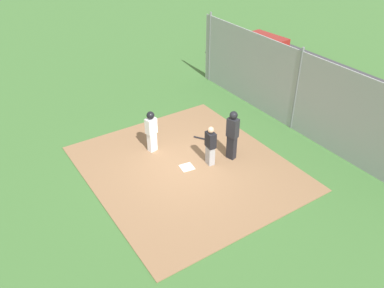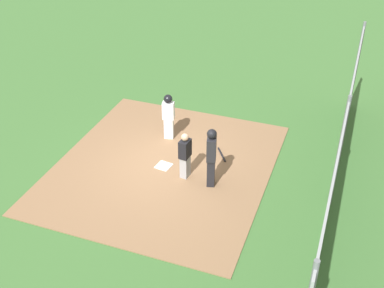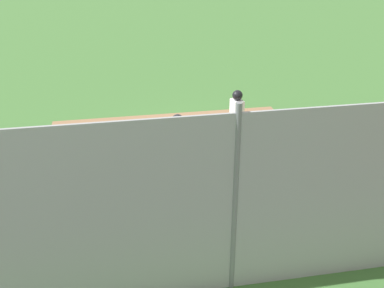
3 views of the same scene
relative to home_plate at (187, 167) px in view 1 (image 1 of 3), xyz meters
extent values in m
plane|color=#3D6B33|center=(0.00, 0.00, -0.04)|extent=(140.00, 140.00, 0.00)
cube|color=#896647|center=(0.00, 0.00, -0.03)|extent=(7.20, 6.40, 0.03)
cube|color=white|center=(0.00, 0.00, 0.00)|extent=(0.50, 0.50, 0.02)
cube|color=#9E9EA3|center=(-0.24, -0.80, 0.34)|extent=(0.32, 0.25, 0.70)
cube|color=black|center=(-0.24, -0.80, 0.97)|extent=(0.41, 0.30, 0.56)
sphere|color=tan|center=(-0.24, -0.80, 1.36)|extent=(0.22, 0.22, 0.22)
cube|color=black|center=(-0.37, -1.64, 0.43)|extent=(0.35, 0.29, 0.89)
cube|color=#232328|center=(-0.37, -1.64, 1.23)|extent=(0.43, 0.35, 0.70)
sphere|color=black|center=(-0.37, -1.64, 1.72)|extent=(0.28, 0.28, 0.28)
cube|color=silver|center=(1.60, 0.47, 0.36)|extent=(0.28, 0.34, 0.74)
cube|color=silver|center=(1.60, 0.47, 1.02)|extent=(0.33, 0.43, 0.59)
sphere|color=tan|center=(1.60, 0.47, 1.43)|extent=(0.23, 0.23, 0.23)
sphere|color=black|center=(1.60, 0.47, 1.45)|extent=(0.28, 0.28, 0.28)
cylinder|color=black|center=(1.18, -1.51, 0.02)|extent=(0.68, 0.48, 0.06)
cube|color=#93999E|center=(0.00, -5.01, 1.56)|extent=(12.00, 0.05, 3.20)
cylinder|color=slate|center=(0.00, -5.01, 1.64)|extent=(0.10, 0.10, 3.35)
cylinder|color=slate|center=(5.70, -5.01, 1.64)|extent=(0.10, 0.10, 3.35)
cube|color=#38383D|center=(0.00, -9.67, -0.02)|extent=(18.00, 5.20, 0.04)
cube|color=maroon|center=(6.42, -9.08, 0.40)|extent=(4.34, 2.08, 0.64)
cube|color=maroon|center=(6.27, -9.09, 1.00)|extent=(2.44, 1.77, 0.56)
cylinder|color=black|center=(7.70, -8.10, 0.30)|extent=(0.61, 0.23, 0.60)
cylinder|color=black|center=(7.86, -9.80, 0.30)|extent=(0.61, 0.23, 0.60)
cylinder|color=black|center=(4.98, -8.36, 0.30)|extent=(0.61, 0.23, 0.60)
cylinder|color=black|center=(5.14, -10.05, 0.30)|extent=(0.61, 0.23, 0.60)
camera|label=1|loc=(-9.37, 5.97, 8.16)|focal=37.26mm
camera|label=2|loc=(-11.21, -5.02, 8.75)|focal=45.70mm
camera|label=3|loc=(-1.83, -11.09, 5.61)|focal=44.10mm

